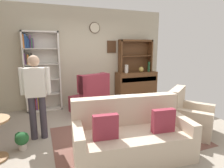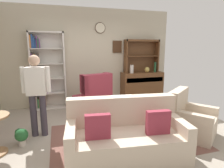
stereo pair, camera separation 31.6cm
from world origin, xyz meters
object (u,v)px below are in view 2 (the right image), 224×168
object	(u,v)px
sideboard	(142,85)
couch_floral	(126,137)
book_stack	(127,107)
vase_round	(147,70)
vase_tall	(132,69)
wingback_chair	(94,98)
coffee_table	(124,114)
armchair_floral	(190,121)
sideboard_hutch	(141,51)
potted_plant_small	(21,136)
person_reading	(37,90)
bottle_wine	(155,67)
bookshelf	(45,73)

from	to	relation	value
sideboard	couch_floral	size ratio (longest dim) A/B	0.69
book_stack	vase_round	bearing A→B (deg)	52.44
vase_tall	couch_floral	xyz separation A→B (m)	(-1.19, -2.65, -0.73)
wingback_chair	vase_round	bearing A→B (deg)	18.01
vase_tall	book_stack	xyz separation A→B (m)	(-0.81, -1.71, -0.58)
coffee_table	vase_tall	bearing A→B (deg)	63.39
sideboard	book_stack	size ratio (longest dim) A/B	6.22
armchair_floral	vase_tall	bearing A→B (deg)	96.69
armchair_floral	coffee_table	bearing A→B (deg)	155.03
sideboard_hutch	vase_round	bearing A→B (deg)	-53.52
armchair_floral	book_stack	bearing A→B (deg)	149.64
coffee_table	armchair_floral	bearing A→B (deg)	-24.97
sideboard_hutch	vase_tall	distance (m)	0.67
potted_plant_small	person_reading	size ratio (longest dim) A/B	0.20
sideboard	sideboard_hutch	bearing A→B (deg)	90.00
bottle_wine	coffee_table	distance (m)	2.56
bookshelf	couch_floral	distance (m)	3.17
couch_floral	sideboard_hutch	bearing A→B (deg)	60.97
armchair_floral	coffee_table	world-z (taller)	armchair_floral
bookshelf	coffee_table	world-z (taller)	bookshelf
bottle_wine	book_stack	xyz separation A→B (m)	(-1.59, -1.70, -0.61)
couch_floral	coffee_table	distance (m)	0.90
vase_round	wingback_chair	bearing A→B (deg)	-161.99
vase_round	bottle_wine	bearing A→B (deg)	-4.95
vase_round	sideboard_hutch	bearing A→B (deg)	126.48
couch_floral	armchair_floral	xyz separation A→B (m)	(1.46, 0.31, -0.02)
wingback_chair	bookshelf	bearing A→B (deg)	147.98
armchair_floral	bottle_wine	bearing A→B (deg)	77.79
bookshelf	book_stack	distance (m)	2.57
bookshelf	person_reading	distance (m)	1.70
sideboard_hutch	book_stack	distance (m)	2.50
armchair_floral	wingback_chair	bearing A→B (deg)	131.53
bookshelf	sideboard_hutch	bearing A→B (deg)	0.52
couch_floral	person_reading	world-z (taller)	person_reading
sideboard	couch_floral	bearing A→B (deg)	-119.99
wingback_chair	coffee_table	distance (m)	1.28
bookshelf	book_stack	bearing A→B (deg)	-48.34
armchair_floral	potted_plant_small	size ratio (longest dim) A/B	3.52
vase_tall	coffee_table	xyz separation A→B (m)	(-0.90, -1.80, -0.69)
bookshelf	person_reading	world-z (taller)	bookshelf
person_reading	book_stack	size ratio (longest dim) A/B	7.47
potted_plant_small	book_stack	distance (m)	2.04
bookshelf	wingback_chair	xyz separation A→B (m)	(1.18, -0.74, -0.62)
wingback_chair	sideboard	bearing A→B (deg)	21.31
book_stack	armchair_floral	bearing A→B (deg)	-30.36
sideboard	potted_plant_small	distance (m)	3.76
bookshelf	sideboard	bearing A→B (deg)	-1.67
person_reading	book_stack	bearing A→B (deg)	-5.73
vase_round	couch_floral	distance (m)	3.24
vase_round	armchair_floral	bearing A→B (deg)	-95.94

